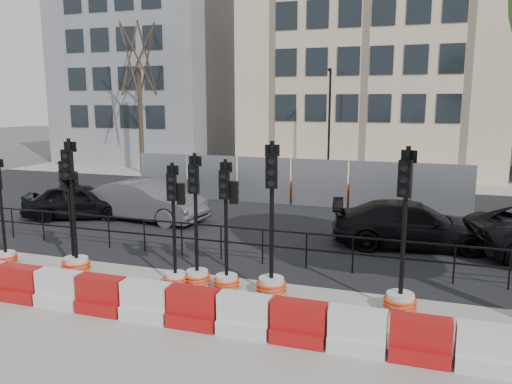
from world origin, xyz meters
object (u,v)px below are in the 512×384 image
(car_a, at_px, (79,201))
(traffic_signal_h, at_px, (401,280))
(traffic_signal_a, at_px, (4,243))
(car_c, at_px, (412,225))
(traffic_signal_d, at_px, (175,259))

(car_a, bearing_deg, traffic_signal_h, -136.62)
(car_a, bearing_deg, traffic_signal_a, 173.33)
(car_a, distance_m, car_c, 11.92)
(traffic_signal_h, relative_size, car_a, 0.82)
(traffic_signal_a, relative_size, car_a, 0.69)
(traffic_signal_d, height_order, traffic_signal_h, traffic_signal_h)
(traffic_signal_a, distance_m, traffic_signal_d, 5.12)
(traffic_signal_d, relative_size, car_c, 0.60)
(traffic_signal_h, height_order, car_c, traffic_signal_h)
(traffic_signal_d, relative_size, traffic_signal_h, 0.85)
(traffic_signal_h, bearing_deg, car_a, 171.67)
(traffic_signal_a, relative_size, traffic_signal_h, 0.84)
(traffic_signal_h, xyz_separation_m, car_c, (0.14, 5.01, -0.03))
(car_a, bearing_deg, car_c, -113.59)
(car_c, bearing_deg, traffic_signal_h, 170.41)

